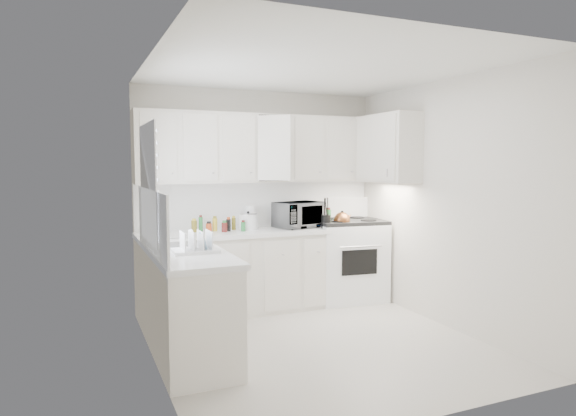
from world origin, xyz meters
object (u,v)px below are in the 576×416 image
utensil_crock (326,212)px  dish_rack (195,240)px  microwave (299,212)px  stove (348,249)px  tea_kettle (342,219)px  rice_cooker (248,220)px

utensil_crock → dish_rack: utensil_crock is taller
microwave → dish_rack: bearing=-156.7°
stove → utensil_crock: 0.64m
utensil_crock → dish_rack: (-1.82, -1.04, -0.08)m
tea_kettle → rice_cooker: (-1.12, 0.24, 0.01)m
utensil_crock → stove: bearing=20.2°
stove → dish_rack: stove is taller
microwave → rice_cooker: size_ratio=2.57×
stove → dish_rack: bearing=-145.3°
stove → microwave: bearing=-176.4°
microwave → utensil_crock: bearing=-47.8°
microwave → rice_cooker: microwave is taller
stove → tea_kettle: bearing=-131.7°
tea_kettle → microwave: (-0.49, 0.20, 0.09)m
tea_kettle → rice_cooker: rice_cooker is taller
stove → microwave: microwave is taller
rice_cooker → utensil_crock: (0.91, -0.23, 0.08)m
tea_kettle → rice_cooker: bearing=164.6°
stove → tea_kettle: (-0.18, -0.16, 0.40)m
stove → utensil_crock: size_ratio=3.46×
tea_kettle → dish_rack: (-2.03, -1.02, 0.00)m
microwave → utensil_crock: microwave is taller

